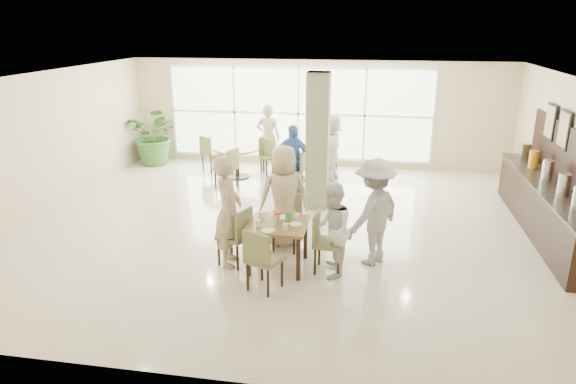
% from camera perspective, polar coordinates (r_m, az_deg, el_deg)
% --- Properties ---
extents(ground, '(10.00, 10.00, 0.00)m').
position_cam_1_polar(ground, '(9.83, 0.04, -3.85)').
color(ground, beige).
rests_on(ground, ground).
extents(room_shell, '(10.00, 10.00, 10.00)m').
position_cam_1_polar(room_shell, '(9.32, 0.04, 5.88)').
color(room_shell, white).
rests_on(room_shell, ground).
extents(window_bank, '(7.00, 0.04, 7.00)m').
position_cam_1_polar(window_bank, '(13.78, 1.15, 8.69)').
color(window_bank, silver).
rests_on(window_bank, ground).
extents(column, '(0.45, 0.45, 2.80)m').
position_cam_1_polar(column, '(10.49, 3.32, 5.58)').
color(column, '#68724F').
rests_on(column, ground).
extents(main_table, '(0.92, 0.92, 0.75)m').
position_cam_1_polar(main_table, '(8.02, -1.15, -4.11)').
color(main_table, brown).
rests_on(main_table, ground).
extents(round_table_left, '(1.13, 1.13, 0.75)m').
position_cam_1_polar(round_table_left, '(12.86, -5.70, 4.15)').
color(round_table_left, brown).
rests_on(round_table_left, ground).
extents(round_table_right, '(1.19, 1.19, 0.75)m').
position_cam_1_polar(round_table_right, '(12.59, 0.95, 3.99)').
color(round_table_right, brown).
rests_on(round_table_right, ground).
extents(chairs_main_table, '(2.04, 1.95, 0.95)m').
position_cam_1_polar(chairs_main_table, '(8.08, -1.06, -5.31)').
color(chairs_main_table, olive).
rests_on(chairs_main_table, ground).
extents(chairs_table_left, '(2.18, 1.90, 0.95)m').
position_cam_1_polar(chairs_table_left, '(12.84, -5.78, 3.64)').
color(chairs_table_left, olive).
rests_on(chairs_table_left, ground).
extents(chairs_table_right, '(1.99, 1.91, 0.95)m').
position_cam_1_polar(chairs_table_right, '(12.59, 1.09, 3.44)').
color(chairs_table_right, olive).
rests_on(chairs_table_right, ground).
extents(tabletop_clutter, '(0.73, 0.78, 0.21)m').
position_cam_1_polar(tabletop_clutter, '(7.95, -1.05, -3.11)').
color(tabletop_clutter, white).
rests_on(tabletop_clutter, main_table).
extents(buffet_counter, '(0.64, 4.70, 1.95)m').
position_cam_1_polar(buffet_counter, '(10.48, 26.80, -1.26)').
color(buffet_counter, black).
rests_on(buffet_counter, ground).
extents(framed_art_a, '(0.05, 0.55, 0.70)m').
position_cam_1_polar(framed_art_a, '(10.70, 28.35, 6.12)').
color(framed_art_a, black).
rests_on(framed_art_a, ground).
extents(framed_art_b, '(0.05, 0.55, 0.70)m').
position_cam_1_polar(framed_art_b, '(11.45, 27.16, 6.97)').
color(framed_art_b, black).
rests_on(framed_art_b, ground).
extents(potted_plant, '(1.74, 1.74, 1.61)m').
position_cam_1_polar(potted_plant, '(14.43, -14.51, 6.14)').
color(potted_plant, '#366C2B').
rests_on(potted_plant, ground).
extents(teen_left, '(0.52, 0.71, 1.80)m').
position_cam_1_polar(teen_left, '(8.10, -6.65, -2.12)').
color(teen_left, tan).
rests_on(teen_left, ground).
extents(teen_far, '(0.98, 0.75, 1.77)m').
position_cam_1_polar(teen_far, '(8.77, -0.42, -0.48)').
color(teen_far, tan).
rests_on(teen_far, ground).
extents(teen_right, '(0.61, 0.76, 1.47)m').
position_cam_1_polar(teen_right, '(7.77, 4.87, -4.26)').
color(teen_right, white).
rests_on(teen_right, ground).
extents(teen_standing, '(1.18, 1.29, 1.73)m').
position_cam_1_polar(teen_standing, '(8.22, 9.52, -2.21)').
color(teen_standing, '#97979A').
rests_on(teen_standing, ground).
extents(adult_a, '(0.98, 0.66, 1.55)m').
position_cam_1_polar(adult_a, '(11.66, 0.49, 3.75)').
color(adult_a, '#3D65B8').
rests_on(adult_a, ground).
extents(adult_b, '(0.93, 1.64, 1.67)m').
position_cam_1_polar(adult_b, '(12.44, 4.80, 4.89)').
color(adult_b, white).
rests_on(adult_b, ground).
extents(adult_standing, '(0.65, 0.43, 1.75)m').
position_cam_1_polar(adult_standing, '(13.38, -2.21, 6.09)').
color(adult_standing, tan).
rests_on(adult_standing, ground).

